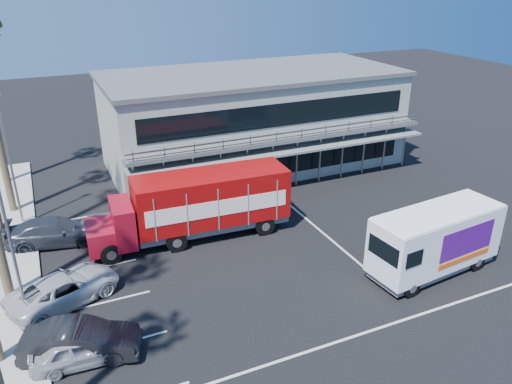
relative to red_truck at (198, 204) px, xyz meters
name	(u,v)px	position (x,y,z in m)	size (l,w,h in m)	color
ground	(314,260)	(4.78, -5.04, -2.11)	(120.00, 120.00, 0.00)	black
building	(253,119)	(7.78, 9.90, 1.55)	(22.40, 12.00, 7.30)	gray
curb_strip	(8,266)	(-10.22, 0.96, -2.03)	(3.00, 32.00, 0.16)	#A5A399
light_pole_near	(8,230)	(-9.42, -4.04, 2.39)	(0.50, 0.25, 8.09)	gray
light_pole_far	(8,155)	(-9.42, 5.96, 2.39)	(0.50, 0.25, 8.09)	gray
red_truck	(198,204)	(0.00, 0.00, 0.00)	(11.50, 3.26, 3.83)	maroon
white_van	(435,240)	(9.70, -8.43, -0.27)	(7.28, 3.10, 3.46)	white
parked_car_a	(82,348)	(-7.44, -7.86, -1.44)	(1.59, 3.94, 1.34)	#A4A5AA
parked_car_b	(81,341)	(-7.44, -7.54, -1.34)	(1.62, 4.65, 1.53)	black
parked_car_c	(64,289)	(-7.72, -3.44, -1.39)	(2.38, 5.17, 1.44)	silver
parked_car_d	(55,232)	(-7.72, 2.55, -1.35)	(2.13, 5.24, 1.52)	#2B2F39
parked_car_e	(110,225)	(-4.72, 2.16, -1.36)	(1.76, 4.37, 1.49)	slate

